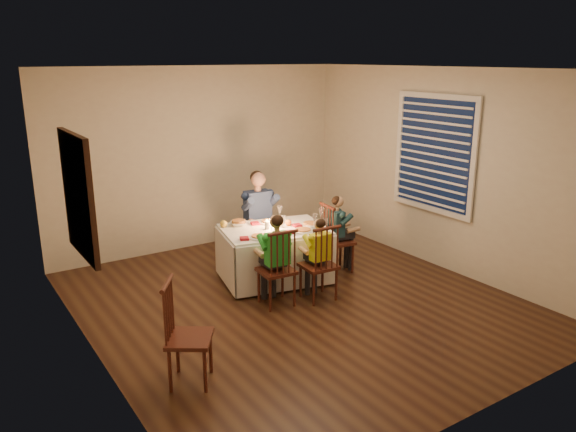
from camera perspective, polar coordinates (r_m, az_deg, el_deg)
ground at (r=6.52m, az=0.95°, el=-8.73°), size 5.00×5.00×0.00m
wall_left at (r=5.21m, az=-19.88°, el=-0.90°), size 0.02×5.00×2.60m
wall_right at (r=7.57m, az=15.23°, el=4.55°), size 0.02×5.00×2.60m
wall_back at (r=8.24m, az=-8.93°, el=5.80°), size 4.50×0.02×2.60m
ceiling at (r=5.93m, az=1.07°, el=14.75°), size 5.00×5.00×0.00m
dining_table at (r=6.99m, az=-1.37°, el=-2.79°), size 1.47×1.20×0.64m
chair_adult at (r=7.78m, az=-2.92°, el=-4.58°), size 0.40×0.39×0.92m
chair_near_left at (r=6.48m, az=-1.17°, el=-8.92°), size 0.41×0.39×0.92m
chair_near_right at (r=6.63m, az=3.07°, el=-8.35°), size 0.40×0.38×0.92m
chair_end at (r=7.46m, az=4.97°, el=-5.54°), size 0.40×0.42×0.92m
chair_extra at (r=5.15m, az=-9.73°, el=-16.23°), size 0.52×0.52×0.94m
adult at (r=7.78m, az=-2.92°, el=-4.58°), size 0.49×0.46×1.26m
child_green at (r=6.48m, az=-1.17°, el=-8.92°), size 0.38×0.35×1.06m
child_yellow at (r=6.63m, az=3.07°, el=-8.35°), size 0.32×0.29×0.97m
child_teal at (r=7.46m, az=4.97°, el=-5.54°), size 0.33×0.36×1.01m
setting_adult at (r=7.15m, az=-1.99°, el=-0.64°), size 0.31×0.31×0.02m
setting_green at (r=6.57m, az=-2.95°, el=-2.16°), size 0.31×0.31×0.02m
setting_yellow at (r=6.80m, az=1.57°, el=-1.51°), size 0.31×0.31×0.02m
setting_teal at (r=7.07m, az=2.28°, el=-0.85°), size 0.31×0.31×0.02m
candle_left at (r=6.88m, az=-2.15°, el=-0.96°), size 0.06×0.06×0.10m
candle_right at (r=6.94m, az=-0.69°, el=-0.80°), size 0.06×0.06×0.10m
squash at (r=7.00m, az=-6.55°, el=-0.80°), size 0.09×0.09×0.09m
orange_fruit at (r=7.02m, az=0.03°, el=-0.69°), size 0.08×0.08×0.08m
serving_bowl at (r=7.06m, az=-5.05°, el=-0.77°), size 0.28×0.28×0.05m
wall_mirror at (r=5.45m, az=-20.52°, el=1.94°), size 0.06×0.95×1.15m
window_blinds at (r=7.57m, az=14.56°, el=6.14°), size 0.07×1.34×1.54m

